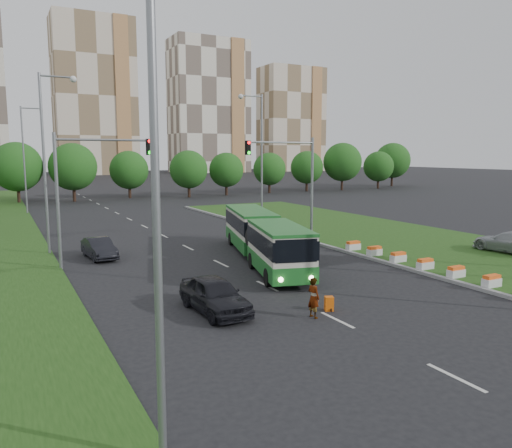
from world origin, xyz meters
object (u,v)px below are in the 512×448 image
traffic_mast_median (294,173)px  car_left_far (99,248)px  car_left_near (215,295)px  shopping_trolley (329,304)px  car_median (510,242)px  traffic_mast_left (86,178)px  articulated_bus (259,237)px  pedestrian (314,298)px

traffic_mast_median → car_left_far: 14.99m
car_left_near → shopping_trolley: (4.48, -2.12, -0.46)m
car_left_far → car_median: (24.91, -11.53, 0.19)m
traffic_mast_left → traffic_mast_median: bearing=3.8°
articulated_bus → shopping_trolley: size_ratio=24.06×
traffic_mast_median → shopping_trolley: size_ratio=12.62×
pedestrian → traffic_mast_median: bearing=-37.2°
shopping_trolley → articulated_bus: bearing=101.8°
traffic_mast_left → articulated_bus: traffic_mast_left is taller
car_left_far → car_median: size_ratio=0.83×
pedestrian → shopping_trolley: 1.32m
traffic_mast_median → articulated_bus: traffic_mast_median is taller
car_left_near → car_left_far: bearing=96.9°
traffic_mast_left → car_left_far: size_ratio=1.97×
shopping_trolley → car_median: bearing=36.7°
car_left_near → shopping_trolley: car_left_near is taller
pedestrian → shopping_trolley: (1.12, 0.45, -0.54)m
car_left_far → articulated_bus: bearing=-36.9°
articulated_bus → car_left_far: articulated_bus is taller
car_median → traffic_mast_median: bearing=-48.2°
articulated_bus → pedestrian: articulated_bus is taller
articulated_bus → car_left_near: size_ratio=3.38×
car_median → shopping_trolley: (-18.08, -4.40, -0.55)m
traffic_mast_median → articulated_bus: (-5.27, -4.37, -3.81)m
articulated_bus → car_left_far: 10.50m
traffic_mast_left → articulated_bus: size_ratio=0.52×
traffic_mast_median → car_left_far: bearing=175.6°
car_median → shopping_trolley: size_ratio=7.76×
shopping_trolley → traffic_mast_median: bearing=86.6°
traffic_mast_left → car_left_near: 13.01m
car_left_near → car_left_far: 14.01m
car_median → pedestrian: pedestrian is taller
traffic_mast_median → articulated_bus: 7.84m
shopping_trolley → pedestrian: bearing=-135.2°
traffic_mast_median → car_median: bearing=-44.2°
traffic_mast_median → pedestrian: size_ratio=4.66×
traffic_mast_median → car_median: (10.72, -10.43, -4.49)m
car_left_far → shopping_trolley: size_ratio=6.42×
shopping_trolley → car_left_far: bearing=136.2°
car_left_near → pedestrian: bearing=-40.1°
articulated_bus → traffic_mast_left: bearing=176.7°
articulated_bus → car_left_near: articulated_bus is taller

